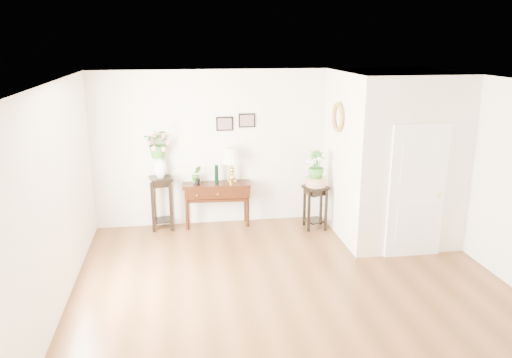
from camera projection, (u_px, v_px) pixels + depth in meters
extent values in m
cube|color=brown|center=(293.00, 288.00, 6.87)|extent=(6.00, 5.50, 0.02)
cube|color=white|center=(298.00, 82.00, 6.10)|extent=(6.00, 5.50, 0.02)
cube|color=white|center=(260.00, 147.00, 9.10)|extent=(6.00, 0.02, 2.80)
cube|color=white|center=(377.00, 295.00, 3.87)|extent=(6.00, 0.02, 2.80)
cube|color=white|center=(54.00, 203.00, 6.03)|extent=(0.02, 5.50, 2.80)
cube|color=white|center=(505.00, 181.00, 6.93)|extent=(0.02, 5.50, 2.80)
cube|color=white|center=(391.00, 155.00, 8.49)|extent=(1.80, 1.95, 2.80)
cube|color=white|center=(417.00, 192.00, 7.63)|extent=(0.90, 0.05, 2.10)
cube|color=black|center=(225.00, 124.00, 8.86)|extent=(0.30, 0.02, 0.25)
cube|color=black|center=(247.00, 120.00, 8.90)|extent=(0.30, 0.02, 0.25)
torus|color=tan|center=(338.00, 117.00, 8.29)|extent=(0.07, 0.51, 0.51)
cube|color=#32130A|center=(217.00, 204.00, 9.07)|extent=(1.23, 0.48, 0.81)
cube|color=#DBBE51|center=(232.00, 164.00, 8.91)|extent=(0.42, 0.42, 0.64)
cylinder|color=black|center=(217.00, 174.00, 8.92)|extent=(0.08, 0.08, 0.33)
imported|color=#367B25|center=(196.00, 175.00, 8.87)|extent=(0.20, 0.17, 0.32)
cube|color=black|center=(162.00, 203.00, 8.91)|extent=(0.44, 0.44, 0.96)
imported|color=#367B25|center=(159.00, 141.00, 8.60)|extent=(0.58, 0.55, 0.51)
cube|color=black|center=(315.00, 207.00, 8.95)|extent=(0.48, 0.48, 0.79)
cylinder|color=beige|center=(316.00, 182.00, 8.82)|extent=(0.40, 0.40, 0.16)
imported|color=#367B25|center=(316.00, 165.00, 8.74)|extent=(0.31, 0.31, 0.52)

